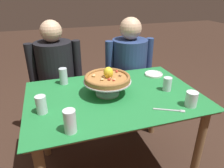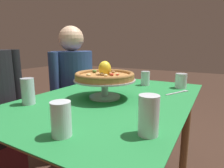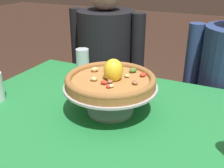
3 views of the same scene
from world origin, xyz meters
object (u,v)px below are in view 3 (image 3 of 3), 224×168
water_glass_back_left (83,64)px  diner_left (106,76)px  pizza (111,80)px  pizza_stand (110,94)px

water_glass_back_left → diner_left: (-0.05, 0.35, -0.21)m
pizza → diner_left: diner_left is taller
diner_left → pizza: bearing=-61.8°
pizza → water_glass_back_left: (-0.29, 0.28, -0.07)m
pizza → diner_left: bearing=118.2°
pizza_stand → diner_left: bearing=118.1°
pizza → diner_left: (-0.34, 0.63, -0.28)m
water_glass_back_left → diner_left: bearing=97.4°
pizza → water_glass_back_left: 0.41m
pizza_stand → diner_left: 0.75m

